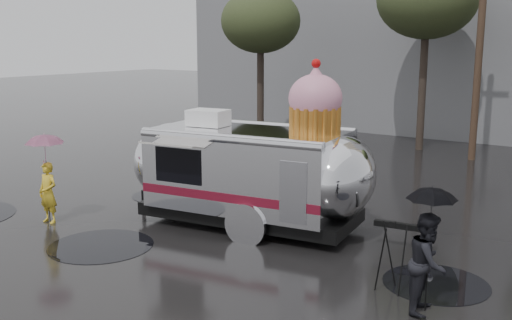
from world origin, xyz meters
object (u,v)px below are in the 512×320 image
Objects in this scene: person_right at (428,263)px; tripod at (391,251)px; person_left at (48,193)px; airstream_trailer at (253,168)px.

tripod is at bearing 54.13° from person_right.
person_left is at bearing 84.64° from person_right.
tripod is (-0.85, 0.45, -0.09)m from person_right.
person_left reaches higher than tripod.
airstream_trailer is 5.04× the size of person_left.
airstream_trailer is at bearing 159.37° from tripod.
airstream_trailer is 5.78× the size of tripod.
person_right is 1.29× the size of tripod.
person_left is 9.90m from person_right.
person_right is (5.31, -2.30, -0.63)m from airstream_trailer.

